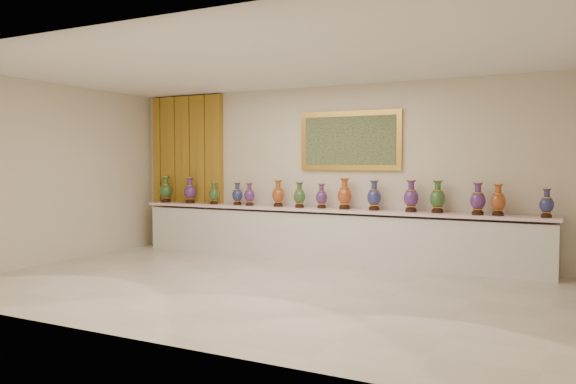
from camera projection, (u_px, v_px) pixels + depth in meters
The scene contains 19 objects.
ground at pixel (260, 287), 7.58m from camera, with size 8.00×8.00×0.00m, color beige.
room at pixel (210, 167), 10.80m from camera, with size 8.00×8.00×8.00m.
counter at pixel (326, 235), 9.58m from camera, with size 7.28×0.48×0.90m.
vase_0 at pixel (166, 191), 11.04m from camera, with size 0.28×0.28×0.51m.
vase_1 at pixel (190, 192), 10.79m from camera, with size 0.24×0.24×0.50m.
vase_2 at pixel (214, 194), 10.54m from camera, with size 0.22×0.22×0.41m.
vase_3 at pixel (237, 195), 10.33m from camera, with size 0.22×0.22×0.42m.
vase_4 at pixel (249, 195), 10.17m from camera, with size 0.25×0.25×0.42m.
vase_5 at pixel (278, 195), 9.96m from camera, with size 0.22×0.22×0.47m.
vase_6 at pixel (299, 196), 9.72m from camera, with size 0.21×0.21×0.44m.
vase_7 at pixel (322, 197), 9.60m from camera, with size 0.25×0.25×0.42m.
vase_8 at pixel (345, 195), 9.40m from camera, with size 0.29×0.29×0.52m.
vase_9 at pixel (374, 197), 9.18m from camera, with size 0.29×0.29×0.49m.
vase_10 at pixel (411, 198), 8.88m from camera, with size 0.26×0.26×0.51m.
vase_11 at pixel (438, 198), 8.72m from camera, with size 0.25×0.25×0.51m.
vase_12 at pixel (478, 200), 8.37m from camera, with size 0.26×0.26×0.49m.
vase_13 at pixel (498, 201), 8.25m from camera, with size 0.23×0.23×0.47m.
vase_14 at pixel (547, 204), 7.96m from camera, with size 0.25×0.25×0.42m.
label_card at pixel (197, 204), 10.60m from camera, with size 0.10×0.06×0.00m, color white.
Camera 1 is at (3.73, -6.52, 1.68)m, focal length 35.00 mm.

